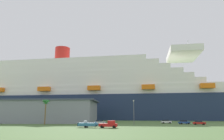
% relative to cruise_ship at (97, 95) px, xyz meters
% --- Properties ---
extents(ground_plane, '(600.00, 600.00, 0.00)m').
position_rel_cruise_ship_xyz_m(ground_plane, '(6.29, -39.76, -17.17)').
color(ground_plane, '#4C6B38').
extents(cruise_ship, '(233.23, 47.59, 58.76)m').
position_rel_cruise_ship_xyz_m(cruise_ship, '(0.00, 0.00, 0.00)').
color(cruise_ship, '#1E2D4C').
rests_on(cruise_ship, ground_plane).
extents(terminal_building, '(70.51, 32.29, 10.54)m').
position_rel_cruise_ship_xyz_m(terminal_building, '(-27.52, -46.87, -11.87)').
color(terminal_building, gray).
rests_on(terminal_building, ground_plane).
extents(pickup_truck, '(5.78, 2.75, 2.20)m').
position_rel_cruise_ship_xyz_m(pickup_truck, '(16.72, -81.76, -16.12)').
color(pickup_truck, red).
rests_on(pickup_truck, ground_plane).
extents(small_boat_on_trailer, '(7.92, 2.49, 2.15)m').
position_rel_cruise_ship_xyz_m(small_boat_on_trailer, '(10.46, -81.10, -16.20)').
color(small_boat_on_trailer, '#595960').
rests_on(small_boat_on_trailer, ground_plane).
extents(palm_tree, '(2.90, 2.92, 9.75)m').
position_rel_cruise_ship_xyz_m(palm_tree, '(-10.13, -65.93, -9.29)').
color(palm_tree, brown).
rests_on(palm_tree, ground_plane).
extents(street_lamp, '(0.56, 0.56, 9.39)m').
position_rel_cruise_ship_xyz_m(street_lamp, '(24.64, -65.39, -11.19)').
color(street_lamp, slate).
rests_on(street_lamp, ground_plane).
extents(parked_car_blue_suv, '(4.66, 2.73, 1.58)m').
position_rel_cruise_ship_xyz_m(parked_car_blue_suv, '(45.11, -57.25, -16.33)').
color(parked_car_blue_suv, '#264C99').
rests_on(parked_car_blue_suv, ground_plane).
extents(parked_car_silver_sedan, '(4.84, 2.18, 1.58)m').
position_rel_cruise_ship_xyz_m(parked_car_silver_sedan, '(10.76, -59.84, -16.33)').
color(parked_car_silver_sedan, silver).
rests_on(parked_car_silver_sedan, ground_plane).
extents(parked_car_red_hatchback, '(4.69, 2.35, 1.58)m').
position_rel_cruise_ship_xyz_m(parked_car_red_hatchback, '(49.67, -61.75, -16.33)').
color(parked_car_red_hatchback, red).
rests_on(parked_car_red_hatchback, ground_plane).
extents(parked_car_white_van, '(4.48, 2.41, 1.58)m').
position_rel_cruise_ship_xyz_m(parked_car_white_van, '(38.72, -52.22, -16.33)').
color(parked_car_white_van, white).
rests_on(parked_car_white_van, ground_plane).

